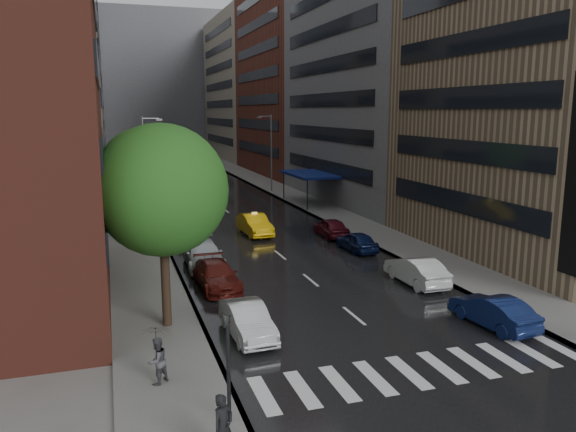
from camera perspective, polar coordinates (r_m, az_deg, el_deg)
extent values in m
plane|color=gray|center=(23.94, 10.78, -13.17)|extent=(220.00, 220.00, 0.00)
cube|color=black|center=(70.62, -8.92, 2.71)|extent=(14.00, 140.00, 0.01)
cube|color=gray|center=(69.81, -16.24, 2.38)|extent=(4.00, 140.00, 0.15)
cube|color=gray|center=(72.52, -1.87, 3.10)|extent=(4.00, 140.00, 0.15)
cube|color=silver|center=(20.17, -2.49, -17.72)|extent=(0.55, 2.80, 0.01)
cube|color=silver|center=(20.54, 1.46, -17.16)|extent=(0.55, 2.80, 0.01)
cube|color=silver|center=(20.99, 5.22, -16.55)|extent=(0.55, 2.80, 0.01)
cube|color=silver|center=(21.53, 8.79, -15.91)|extent=(0.55, 2.80, 0.01)
cube|color=silver|center=(22.14, 12.15, -15.25)|extent=(0.55, 2.80, 0.01)
cube|color=silver|center=(22.82, 15.31, -14.58)|extent=(0.55, 2.80, 0.01)
cube|color=silver|center=(23.56, 18.25, -13.91)|extent=(0.55, 2.80, 0.01)
cube|color=silver|center=(24.37, 20.99, -13.25)|extent=(0.55, 2.80, 0.01)
cube|color=silver|center=(25.22, 23.54, -12.61)|extent=(0.55, 2.80, 0.01)
cube|color=silver|center=(26.12, 25.90, -11.99)|extent=(0.55, 2.80, 0.01)
cube|color=maroon|center=(31.61, -26.53, 15.76)|extent=(8.00, 20.00, 26.00)
cube|color=gray|center=(55.80, -23.16, 17.45)|extent=(8.00, 28.00, 34.00)
cube|color=#937A5B|center=(83.26, -21.15, 10.91)|extent=(8.00, 28.00, 22.00)
cube|color=slate|center=(113.61, -20.61, 14.74)|extent=(8.00, 32.00, 38.00)
cube|color=#937A5B|center=(40.75, 22.65, 17.48)|extent=(8.00, 20.00, 30.00)
cube|color=slate|center=(60.89, 7.38, 12.82)|extent=(8.00, 28.00, 24.00)
cube|color=maroon|center=(87.43, -0.64, 16.16)|extent=(8.00, 28.00, 36.00)
cube|color=gray|center=(116.11, -5.13, 12.78)|extent=(8.00, 32.00, 28.00)
cube|color=slate|center=(137.71, -13.68, 13.02)|extent=(40.00, 14.00, 32.00)
cylinder|color=#382619|center=(25.40, -12.35, -5.82)|extent=(0.40, 0.40, 5.00)
sphere|color=#1E5116|center=(24.62, -12.70, 2.59)|extent=(5.72, 5.72, 5.72)
cylinder|color=#382619|center=(39.47, -14.41, -0.30)|extent=(0.40, 0.40, 4.66)
sphere|color=#1E5116|center=(38.98, -14.65, 4.76)|extent=(5.33, 5.33, 5.33)
cylinder|color=#382619|center=(51.51, -15.25, 1.81)|extent=(0.40, 0.40, 4.04)
sphere|color=#1E5116|center=(51.15, -15.42, 5.16)|extent=(4.61, 4.61, 4.61)
imported|color=yellow|center=(44.02, -3.41, -0.87)|extent=(1.98, 5.04, 1.63)
imported|color=beige|center=(24.59, -4.15, -10.52)|extent=(1.73, 4.47, 1.45)
imported|color=#551611|center=(31.11, -7.24, -6.01)|extent=(2.16, 5.05, 1.45)
imported|color=#B8BEC2|center=(35.36, -8.60, -3.88)|extent=(2.38, 5.54, 1.59)
imported|color=#A9ADB3|center=(42.26, -10.17, -1.67)|extent=(1.83, 4.20, 1.41)
imported|color=#1C3E20|center=(47.48, -11.05, -0.37)|extent=(2.42, 4.98, 1.36)
imported|color=#BBBBBB|center=(53.30, -11.82, 0.77)|extent=(2.48, 4.90, 1.33)
imported|color=#0D1A3E|center=(59.51, -12.48, 1.79)|extent=(2.57, 5.12, 1.39)
imported|color=#0E1A45|center=(27.19, 20.11, -9.05)|extent=(1.98, 4.55, 1.46)
imported|color=silver|center=(32.39, 12.90, -5.42)|extent=(1.68, 4.73, 1.55)
imported|color=#0E1941|center=(39.18, 7.01, -2.57)|extent=(1.81, 4.13, 1.38)
imported|color=#52101C|center=(43.41, 4.40, -1.15)|extent=(1.85, 4.38, 1.48)
imported|color=black|center=(16.50, -6.61, -20.48)|extent=(0.81, 0.75, 1.86)
imported|color=#47464B|center=(20.75, -13.15, -14.13)|extent=(1.04, 1.01, 1.69)
imported|color=black|center=(20.43, -13.25, -12.07)|extent=(0.96, 0.98, 0.88)
cylinder|color=black|center=(17.78, -6.06, -15.58)|extent=(0.12, 0.12, 3.20)
imported|color=black|center=(17.21, -6.15, -11.39)|extent=(0.18, 0.15, 0.90)
cylinder|color=gray|center=(49.47, -14.37, 4.58)|extent=(0.18, 0.18, 9.00)
cube|color=gray|center=(49.33, -12.96, 9.52)|extent=(0.50, 0.22, 0.16)
cylinder|color=gray|center=(66.94, -1.71, 6.40)|extent=(0.18, 0.18, 9.00)
cube|color=gray|center=(66.39, -2.90, 9.99)|extent=(0.50, 0.22, 0.16)
cube|color=navy|center=(57.98, 2.20, 4.26)|extent=(4.00, 8.00, 0.25)
cylinder|color=black|center=(54.09, 1.97, 2.19)|extent=(0.12, 0.12, 3.00)
cylinder|color=black|center=(61.22, -0.43, 3.19)|extent=(0.12, 0.12, 3.00)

